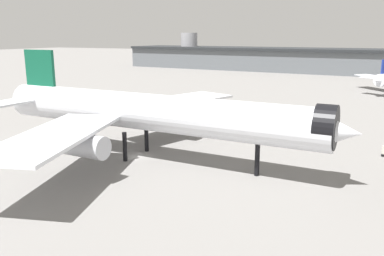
{
  "coord_description": "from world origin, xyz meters",
  "views": [
    {
      "loc": [
        35.28,
        -52.17,
        19.55
      ],
      "look_at": [
        10.13,
        0.31,
        5.86
      ],
      "focal_mm": 36.98,
      "sensor_mm": 36.0,
      "label": 1
    }
  ],
  "objects_px": {
    "airliner_near_gate": "(147,113)",
    "service_truck_front": "(303,119)",
    "baggage_tug_wing": "(170,110)",
    "traffic_cone_near_nose": "(326,137)"
  },
  "relations": [
    {
      "from": "airliner_near_gate",
      "to": "service_truck_front",
      "type": "bearing_deg",
      "value": 63.27
    },
    {
      "from": "service_truck_front",
      "to": "baggage_tug_wing",
      "type": "bearing_deg",
      "value": 83.64
    },
    {
      "from": "airliner_near_gate",
      "to": "baggage_tug_wing",
      "type": "height_order",
      "value": "airliner_near_gate"
    },
    {
      "from": "airliner_near_gate",
      "to": "service_truck_front",
      "type": "relative_size",
      "value": 11.12
    },
    {
      "from": "airliner_near_gate",
      "to": "service_truck_front",
      "type": "distance_m",
      "value": 39.3
    },
    {
      "from": "baggage_tug_wing",
      "to": "traffic_cone_near_nose",
      "type": "xyz_separation_m",
      "value": [
        39.51,
        -9.11,
        -0.69
      ]
    },
    {
      "from": "airliner_near_gate",
      "to": "service_truck_front",
      "type": "height_order",
      "value": "airliner_near_gate"
    },
    {
      "from": "traffic_cone_near_nose",
      "to": "service_truck_front",
      "type": "bearing_deg",
      "value": 125.28
    },
    {
      "from": "service_truck_front",
      "to": "baggage_tug_wing",
      "type": "xyz_separation_m",
      "value": [
        -33.42,
        0.5,
        -0.62
      ]
    },
    {
      "from": "service_truck_front",
      "to": "baggage_tug_wing",
      "type": "relative_size",
      "value": 1.59
    }
  ]
}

